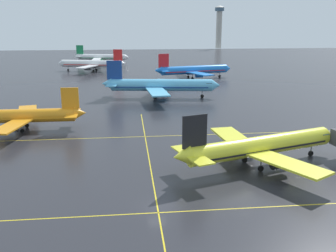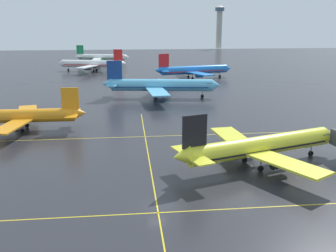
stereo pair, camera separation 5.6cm
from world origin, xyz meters
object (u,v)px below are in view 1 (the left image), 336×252
(airliner_third_row, at_px, (160,85))
(airliner_distant_taxiway, at_px, (101,57))
(airliner_far_right_stand, at_px, (92,64))
(control_tower, at_px, (219,24))
(airliner_second_row, at_px, (18,116))
(airliner_far_left_stand, at_px, (193,70))
(airliner_front_gate, at_px, (260,146))

(airliner_third_row, xyz_separation_m, airliner_distant_taxiway, (-26.09, 111.14, -0.61))
(airliner_third_row, height_order, airliner_far_right_stand, airliner_third_row)
(airliner_distant_taxiway, distance_m, control_tower, 155.79)
(airliner_far_right_stand, height_order, control_tower, control_tower)
(airliner_second_row, distance_m, control_tower, 287.85)
(airliner_second_row, distance_m, airliner_far_left_stand, 95.80)
(control_tower, bearing_deg, airliner_distant_taxiway, -130.58)
(airliner_far_left_stand, relative_size, airliner_distant_taxiway, 1.07)
(airliner_front_gate, bearing_deg, control_tower, 78.00)
(airliner_second_row, distance_m, airliner_distant_taxiway, 147.63)
(airliner_front_gate, distance_m, airliner_third_row, 65.95)
(airliner_distant_taxiway, bearing_deg, airliner_far_right_stand, -93.58)
(control_tower, bearing_deg, airliner_far_left_stand, -106.66)
(airliner_far_right_stand, bearing_deg, airliner_second_row, -94.46)
(airliner_third_row, xyz_separation_m, airliner_far_right_stand, (-28.48, 72.91, -0.43))
(airliner_third_row, distance_m, control_tower, 241.13)
(airliner_distant_taxiway, height_order, control_tower, control_tower)
(airliner_front_gate, relative_size, airliner_far_right_stand, 0.95)
(airliner_third_row, height_order, airliner_far_left_stand, airliner_third_row)
(airliner_second_row, bearing_deg, airliner_third_row, 44.29)
(airliner_third_row, distance_m, airliner_far_right_stand, 78.28)
(airliner_second_row, height_order, airliner_far_left_stand, airliner_far_left_stand)
(airliner_second_row, height_order, airliner_distant_taxiway, airliner_distant_taxiway)
(airliner_front_gate, height_order, airliner_third_row, airliner_third_row)
(airliner_front_gate, height_order, control_tower, control_tower)
(airliner_far_left_stand, distance_m, airliner_far_right_stand, 56.44)
(control_tower, bearing_deg, airliner_second_row, -112.85)
(airliner_far_left_stand, bearing_deg, airliner_far_right_stand, 146.65)
(airliner_far_left_stand, distance_m, airliner_distant_taxiway, 82.45)
(airliner_second_row, height_order, control_tower, control_tower)
(airliner_far_right_stand, xyz_separation_m, control_tower, (103.03, 155.71, 18.28))
(airliner_third_row, relative_size, control_tower, 1.05)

